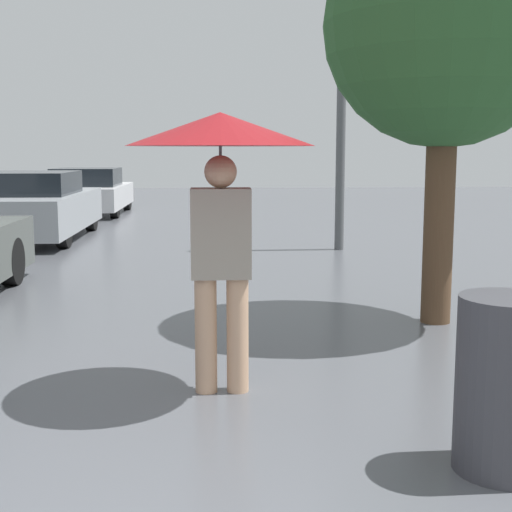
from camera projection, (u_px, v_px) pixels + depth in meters
name	position (u px, v px, depth m)	size (l,w,h in m)	color
pedestrian	(220.00, 161.00, 4.64)	(1.23, 1.23, 1.87)	tan
parked_car_third	(32.00, 207.00, 13.12)	(1.85, 4.29, 1.25)	#9EA3A8
parked_car_farthest	(89.00, 192.00, 18.29)	(1.83, 3.92, 1.18)	silver
tree	(446.00, 26.00, 6.43)	(2.24, 2.24, 3.88)	brown
street_lamp	(342.00, 89.00, 11.43)	(0.24, 0.24, 4.83)	#515456
trash_bin	(506.00, 385.00, 3.61)	(0.51, 0.51, 0.91)	#38383D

